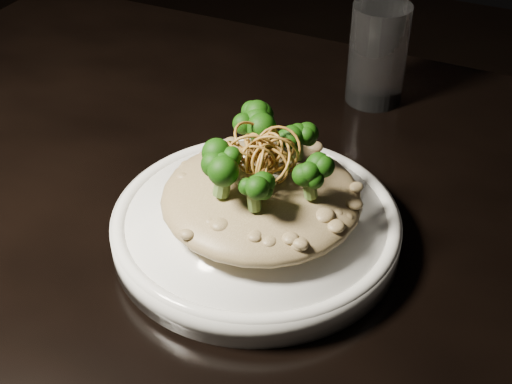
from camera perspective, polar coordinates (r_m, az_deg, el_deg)
table at (r=0.75m, az=-0.99°, el=-6.73°), size 1.10×0.80×0.75m
plate at (r=0.66m, az=-0.00°, el=-2.87°), size 0.26×0.26×0.03m
risotto at (r=0.64m, az=0.43°, el=-0.43°), size 0.18×0.18×0.04m
broccoli at (r=0.61m, az=0.43°, el=2.75°), size 0.12×0.12×0.04m
cheese at (r=0.62m, az=0.04°, el=1.61°), size 0.05×0.05×0.01m
shallots at (r=0.61m, az=0.35°, el=3.25°), size 0.05×0.05×0.03m
drinking_glass at (r=0.86m, az=9.70°, el=10.82°), size 0.08×0.08×0.12m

